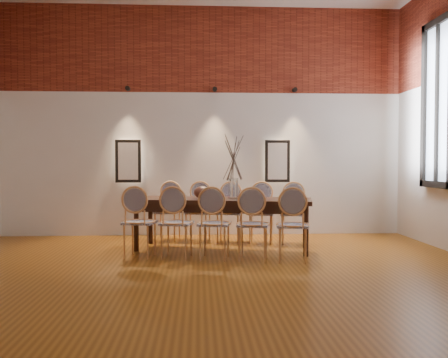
{
  "coord_description": "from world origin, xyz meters",
  "views": [
    {
      "loc": [
        -0.09,
        -4.84,
        1.28
      ],
      "look_at": [
        0.26,
        1.66,
        1.05
      ],
      "focal_mm": 38.0,
      "sensor_mm": 36.0,
      "label": 1
    }
  ],
  "objects": [
    {
      "name": "floor",
      "position": [
        0.0,
        0.0,
        -0.01
      ],
      "size": [
        7.0,
        7.0,
        0.02
      ],
      "primitive_type": "cube",
      "color": "#925415",
      "rests_on": "ground"
    },
    {
      "name": "wall_back",
      "position": [
        0.0,
        3.55,
        2.0
      ],
      "size": [
        7.0,
        0.1,
        4.0
      ],
      "primitive_type": "cube",
      "color": "silver",
      "rests_on": "ground"
    },
    {
      "name": "brick_band_back",
      "position": [
        0.0,
        3.48,
        3.25
      ],
      "size": [
        7.0,
        0.02,
        1.5
      ],
      "primitive_type": "cube",
      "color": "maroon",
      "rests_on": "ground"
    },
    {
      "name": "niche_left",
      "position": [
        -1.3,
        3.45,
        1.3
      ],
      "size": [
        0.36,
        0.06,
        0.66
      ],
      "primitive_type": "cube",
      "color": "#FFEAC6",
      "rests_on": "wall_back"
    },
    {
      "name": "niche_right",
      "position": [
        1.3,
        3.45,
        1.3
      ],
      "size": [
        0.36,
        0.06,
        0.66
      ],
      "primitive_type": "cube",
      "color": "#FFEAC6",
      "rests_on": "wall_back"
    },
    {
      "name": "spot_fixture_left",
      "position": [
        -1.3,
        3.42,
        2.55
      ],
      "size": [
        0.08,
        0.1,
        0.08
      ],
      "primitive_type": "cylinder",
      "rotation": [
        1.57,
        0.0,
        0.0
      ],
      "color": "black",
      "rests_on": "wall_back"
    },
    {
      "name": "spot_fixture_mid",
      "position": [
        0.2,
        3.42,
        2.55
      ],
      "size": [
        0.08,
        0.1,
        0.08
      ],
      "primitive_type": "cylinder",
      "rotation": [
        1.57,
        0.0,
        0.0
      ],
      "color": "black",
      "rests_on": "wall_back"
    },
    {
      "name": "spot_fixture_right",
      "position": [
        1.6,
        3.42,
        2.55
      ],
      "size": [
        0.08,
        0.1,
        0.08
      ],
      "primitive_type": "cylinder",
      "rotation": [
        1.57,
        0.0,
        0.0
      ],
      "color": "black",
      "rests_on": "wall_back"
    },
    {
      "name": "window_glass",
      "position": [
        3.46,
        2.0,
        2.15
      ],
      "size": [
        0.02,
        0.78,
        2.38
      ],
      "primitive_type": "cube",
      "color": "silver",
      "rests_on": "wall_right"
    },
    {
      "name": "window_frame",
      "position": [
        3.44,
        2.0,
        2.15
      ],
      "size": [
        0.08,
        0.9,
        2.5
      ],
      "primitive_type": "cube",
      "color": "black",
      "rests_on": "wall_right"
    },
    {
      "name": "window_mullion",
      "position": [
        3.44,
        2.0,
        2.15
      ],
      "size": [
        0.06,
        0.06,
        2.4
      ],
      "primitive_type": "cube",
      "color": "black",
      "rests_on": "wall_right"
    },
    {
      "name": "dining_table",
      "position": [
        0.26,
        2.06,
        0.38
      ],
      "size": [
        2.68,
        1.33,
        0.75
      ],
      "primitive_type": "cube",
      "rotation": [
        0.0,
        0.0,
        -0.21
      ],
      "color": "black",
      "rests_on": "floor"
    },
    {
      "name": "chair_near_a",
      "position": [
        -0.88,
        1.6,
        0.47
      ],
      "size": [
        0.52,
        0.52,
        0.94
      ],
      "primitive_type": null,
      "rotation": [
        0.0,
        0.0,
        -0.21
      ],
      "color": "#E3A667",
      "rests_on": "floor"
    },
    {
      "name": "chair_near_b",
      "position": [
        -0.38,
        1.49,
        0.47
      ],
      "size": [
        0.52,
        0.52,
        0.94
      ],
      "primitive_type": null,
      "rotation": [
        0.0,
        0.0,
        -0.21
      ],
      "color": "#E3A667",
      "rests_on": "floor"
    },
    {
      "name": "chair_near_c",
      "position": [
        0.12,
        1.39,
        0.47
      ],
      "size": [
        0.52,
        0.52,
        0.94
      ],
      "primitive_type": null,
      "rotation": [
        0.0,
        0.0,
        -0.21
      ],
      "color": "#E3A667",
      "rests_on": "floor"
    },
    {
      "name": "chair_near_d",
      "position": [
        0.62,
        1.28,
        0.47
      ],
      "size": [
        0.52,
        0.52,
        0.94
      ],
      "primitive_type": null,
      "rotation": [
        0.0,
        0.0,
        -0.21
      ],
      "color": "#E3A667",
      "rests_on": "floor"
    },
    {
      "name": "chair_near_e",
      "position": [
        1.13,
        1.18,
        0.47
      ],
      "size": [
        0.52,
        0.52,
        0.94
      ],
      "primitive_type": null,
      "rotation": [
        0.0,
        0.0,
        -0.21
      ],
      "color": "#E3A667",
      "rests_on": "floor"
    },
    {
      "name": "chair_far_a",
      "position": [
        -0.6,
        2.95,
        0.47
      ],
      "size": [
        0.52,
        0.52,
        0.94
      ],
      "primitive_type": null,
      "rotation": [
        0.0,
        0.0,
        2.93
      ],
      "color": "#E3A667",
      "rests_on": "floor"
    },
    {
      "name": "chair_far_b",
      "position": [
        -0.1,
        2.85,
        0.47
      ],
      "size": [
        0.52,
        0.52,
        0.94
      ],
      "primitive_type": null,
      "rotation": [
        0.0,
        0.0,
        2.93
      ],
      "color": "#E3A667",
      "rests_on": "floor"
    },
    {
      "name": "chair_far_c",
      "position": [
        0.41,
        2.74,
        0.47
      ],
      "size": [
        0.52,
        0.52,
        0.94
      ],
      "primitive_type": null,
      "rotation": [
        0.0,
        0.0,
        2.93
      ],
      "color": "#E3A667",
      "rests_on": "floor"
    },
    {
      "name": "chair_far_d",
      "position": [
        0.91,
        2.64,
        0.47
      ],
      "size": [
        0.52,
        0.52,
        0.94
      ],
      "primitive_type": null,
      "rotation": [
        0.0,
        0.0,
        2.93
      ],
      "color": "#E3A667",
      "rests_on": "floor"
    },
    {
      "name": "chair_far_e",
      "position": [
        1.41,
        2.53,
        0.47
      ],
      "size": [
        0.52,
        0.52,
        0.94
      ],
      "primitive_type": null,
      "rotation": [
        0.0,
        0.0,
        2.93
      ],
      "color": "#E3A667",
      "rests_on": "floor"
    },
    {
      "name": "vase",
      "position": [
        0.42,
        2.03,
        0.9
      ],
      "size": [
        0.14,
        0.14,
        0.3
      ],
      "primitive_type": "cylinder",
      "color": "silver",
      "rests_on": "dining_table"
    },
    {
      "name": "dried_branches",
      "position": [
        0.42,
        2.03,
        1.35
      ],
      "size": [
        0.5,
        0.5,
        0.7
      ],
      "primitive_type": null,
      "color": "#4C3D32",
      "rests_on": "vase"
    },
    {
      "name": "bowl",
      "position": [
        -0.04,
        2.08,
        0.84
      ],
      "size": [
        0.24,
        0.24,
        0.18
      ],
      "primitive_type": "ellipsoid",
      "color": "brown",
      "rests_on": "dining_table"
    },
    {
      "name": "book",
      "position": [
        0.13,
        2.18,
        0.77
      ],
      "size": [
        0.29,
        0.23,
        0.03
      ],
      "primitive_type": "cube",
      "rotation": [
        0.0,
        0.0,
        -0.21
      ],
      "color": "#8D1A5A",
      "rests_on": "dining_table"
    }
  ]
}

